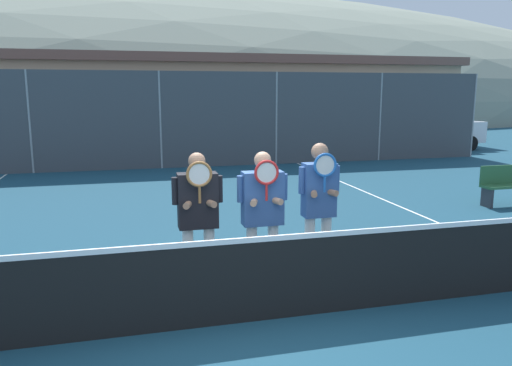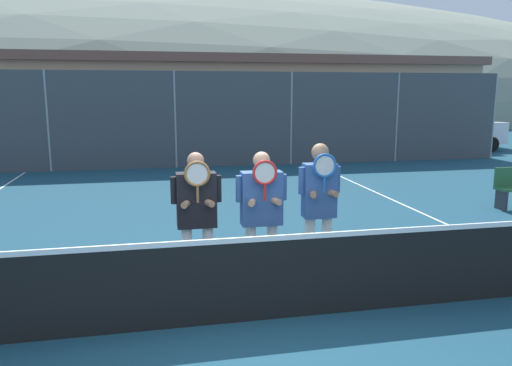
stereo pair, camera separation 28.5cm
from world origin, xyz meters
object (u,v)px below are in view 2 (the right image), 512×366
(player_center_right, at_px, (319,202))
(player_leftmost, at_px, (197,211))
(car_center, at_px, (225,132))
(car_far_right, at_px, (448,127))
(player_center_left, at_px, (262,209))
(car_right_of_center, at_px, (337,129))
(car_left_of_center, at_px, (95,132))

(player_center_right, bearing_deg, player_leftmost, -178.82)
(car_center, bearing_deg, car_far_right, 1.02)
(player_center_left, relative_size, car_right_of_center, 0.41)
(car_center, relative_size, car_right_of_center, 1.01)
(player_center_left, bearing_deg, player_center_right, 5.44)
(player_center_left, bearing_deg, car_far_right, 50.25)
(car_left_of_center, distance_m, car_right_of_center, 9.21)
(player_leftmost, xyz_separation_m, car_center, (2.14, 12.54, -0.09))
(player_center_left, height_order, car_center, car_center)
(player_leftmost, height_order, car_right_of_center, car_right_of_center)
(car_left_of_center, relative_size, car_far_right, 0.98)
(player_center_left, height_order, player_center_right, player_center_right)
(player_center_left, height_order, car_right_of_center, car_right_of_center)
(car_left_of_center, distance_m, car_far_right, 13.87)
(player_center_right, bearing_deg, car_center, 87.18)
(player_center_right, height_order, car_far_right, car_far_right)
(car_right_of_center, relative_size, car_far_right, 0.95)
(player_leftmost, xyz_separation_m, player_center_left, (0.77, -0.04, 0.00))
(player_leftmost, height_order, player_center_right, player_center_right)
(car_center, bearing_deg, player_leftmost, -99.69)
(player_leftmost, bearing_deg, car_left_of_center, 100.81)
(car_right_of_center, distance_m, car_far_right, 4.67)
(player_center_right, height_order, car_left_of_center, car_left_of_center)
(player_leftmost, height_order, car_far_right, car_far_right)
(car_left_of_center, height_order, car_right_of_center, car_left_of_center)
(car_left_of_center, distance_m, car_center, 4.66)
(car_far_right, bearing_deg, player_center_right, -127.85)
(player_center_left, bearing_deg, player_leftmost, 177.04)
(player_center_left, distance_m, car_far_right, 16.58)
(player_center_left, bearing_deg, car_center, 83.80)
(player_leftmost, relative_size, player_center_right, 0.96)
(player_center_right, distance_m, car_center, 12.52)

